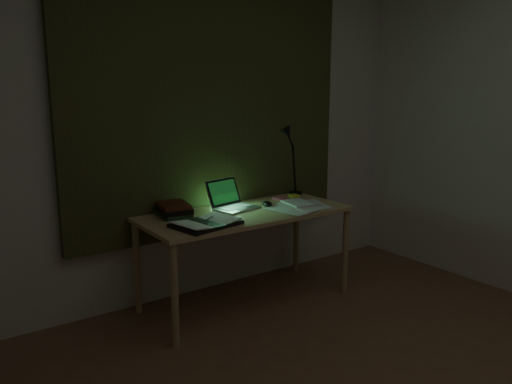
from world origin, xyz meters
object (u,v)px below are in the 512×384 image
Objects in this scene: desk at (246,258)px; open_textbook at (206,223)px; loose_papers at (290,204)px; laptop at (237,195)px; book_stack at (174,209)px; desk_lamp at (296,161)px.

open_textbook is at bearing -159.11° from desk.
laptop is at bearing 162.53° from loose_papers.
loose_papers is (0.82, -0.20, -0.04)m from book_stack.
desk_lamp is at bearing 44.68° from loose_papers.
book_stack reaches higher than open_textbook.
open_textbook reaches higher than loose_papers.
loose_papers is (0.37, -0.03, 0.34)m from desk.
loose_papers is (0.38, -0.12, -0.09)m from laptop.
book_stack is at bearing 166.05° from loose_papers.
laptop is at bearing 21.69° from open_textbook.
open_textbook is 0.99× the size of loose_papers.
laptop reaches higher than book_stack.
open_textbook is at bearing -170.60° from loose_papers.
laptop is 0.47m from open_textbook.
laptop is 0.41m from loose_papers.
book_stack is 1.13m from desk_lamp.
desk is at bearing -164.68° from desk_lamp.
open_textbook is at bearing -160.29° from laptop.
desk_lamp is (0.65, 0.25, 0.60)m from desk.
loose_papers is at bearing -13.95° from book_stack.
book_stack is at bearing 156.51° from laptop.
book_stack is 0.85m from loose_papers.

